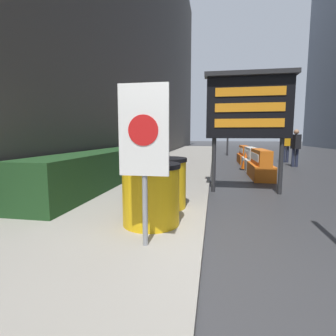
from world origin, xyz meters
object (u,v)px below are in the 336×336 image
at_px(warning_sign, 144,141).
at_px(traffic_light_near_curb, 228,117).
at_px(barrel_drum_middle, 163,182).
at_px(pedestrian_worker, 296,145).
at_px(jersey_barrier_orange_far, 244,156).
at_px(jersey_barrier_orange_near, 260,166).
at_px(traffic_cone_near, 245,161).
at_px(message_board, 249,107).
at_px(pedestrian_passerby, 286,142).
at_px(barrel_drum_foreground, 151,194).
at_px(jersey_barrier_white, 251,160).

distance_m(warning_sign, traffic_light_near_curb, 15.57).
bearing_deg(barrel_drum_middle, pedestrian_worker, 60.85).
bearing_deg(jersey_barrier_orange_far, warning_sign, -101.84).
distance_m(jersey_barrier_orange_near, traffic_cone_near, 2.13).
bearing_deg(message_board, pedestrian_passerby, 69.92).
height_order(barrel_drum_middle, traffic_light_near_curb, traffic_light_near_curb).
bearing_deg(barrel_drum_middle, barrel_drum_foreground, -89.70).
relative_size(jersey_barrier_orange_near, pedestrian_worker, 1.15).
relative_size(jersey_barrier_orange_near, jersey_barrier_orange_far, 0.90).
bearing_deg(jersey_barrier_orange_near, warning_sign, -110.52).
relative_size(barrel_drum_foreground, traffic_cone_near, 1.18).
xyz_separation_m(barrel_drum_foreground, warning_sign, (0.10, -0.73, 0.76)).
distance_m(barrel_drum_middle, jersey_barrier_orange_near, 4.91).
height_order(barrel_drum_foreground, jersey_barrier_white, barrel_drum_foreground).
relative_size(warning_sign, message_board, 0.64).
distance_m(jersey_barrier_orange_near, jersey_barrier_white, 2.25).
height_order(barrel_drum_middle, message_board, message_board).
bearing_deg(pedestrian_worker, barrel_drum_middle, 139.03).
distance_m(barrel_drum_foreground, barrel_drum_middle, 0.91).
bearing_deg(barrel_drum_middle, traffic_cone_near, 71.83).
bearing_deg(message_board, traffic_cone_near, 83.82).
xyz_separation_m(warning_sign, jersey_barrier_orange_far, (2.23, 10.62, -0.94)).
relative_size(jersey_barrier_orange_far, pedestrian_worker, 1.27).
relative_size(jersey_barrier_orange_near, traffic_cone_near, 2.55).
distance_m(barrel_drum_foreground, jersey_barrier_white, 7.83).
bearing_deg(jersey_barrier_orange_far, traffic_light_near_curb, 96.91).
relative_size(warning_sign, pedestrian_worker, 1.11).
height_order(message_board, jersey_barrier_orange_near, message_board).
relative_size(barrel_drum_foreground, warning_sign, 0.48).
bearing_deg(traffic_light_near_curb, jersey_barrier_white, -85.39).
distance_m(jersey_barrier_white, traffic_cone_near, 0.26).
height_order(jersey_barrier_orange_far, traffic_light_near_curb, traffic_light_near_curb).
xyz_separation_m(jersey_barrier_orange_far, pedestrian_passerby, (2.12, 0.73, 0.64)).
bearing_deg(warning_sign, barrel_drum_middle, 93.80).
bearing_deg(pedestrian_worker, jersey_barrier_orange_far, 48.17).
height_order(message_board, jersey_barrier_orange_far, message_board).
xyz_separation_m(warning_sign, jersey_barrier_white, (2.23, 8.20, -0.93)).
relative_size(jersey_barrier_orange_far, traffic_light_near_curb, 0.58).
xyz_separation_m(jersey_barrier_orange_far, traffic_light_near_curb, (-0.58, 4.81, 2.21)).
bearing_deg(jersey_barrier_white, barrel_drum_foreground, -107.33).
height_order(message_board, traffic_cone_near, message_board).
relative_size(warning_sign, pedestrian_passerby, 1.04).
distance_m(barrel_drum_middle, traffic_light_near_curb, 14.05).
relative_size(barrel_drum_foreground, message_board, 0.31).
bearing_deg(barrel_drum_middle, jersey_barrier_white, 70.41).
height_order(warning_sign, pedestrian_worker, warning_sign).
distance_m(jersey_barrier_orange_near, jersey_barrier_orange_far, 4.67).
bearing_deg(pedestrian_passerby, pedestrian_worker, 113.24).
height_order(warning_sign, traffic_cone_near, warning_sign).
height_order(traffic_light_near_curb, pedestrian_passerby, traffic_light_near_curb).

